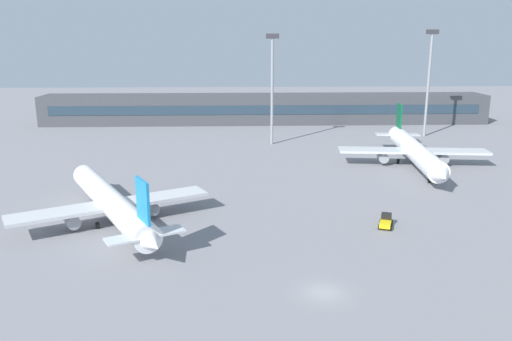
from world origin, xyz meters
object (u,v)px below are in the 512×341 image
floodlight_tower_west (429,76)px  airplane_mid (414,151)px  baggage_tug_yellow (386,221)px  floodlight_tower_east (272,82)px  airplane_near (110,201)px

floodlight_tower_west → airplane_mid: bearing=-113.2°
airplane_mid → floodlight_tower_west: 39.43m
baggage_tug_yellow → floodlight_tower_west: floodlight_tower_west is taller
baggage_tug_yellow → floodlight_tower_west: 76.91m
floodlight_tower_east → baggage_tug_yellow: bearing=-78.4°
airplane_near → floodlight_tower_west: 96.53m
floodlight_tower_west → airplane_near: bearing=-137.0°
baggage_tug_yellow → floodlight_tower_east: (-12.24, 59.54, 14.83)m
airplane_near → airplane_mid: size_ratio=0.83×
airplane_near → floodlight_tower_west: (69.99, 65.17, 13.17)m
airplane_mid → floodlight_tower_east: size_ratio=1.64×
airplane_mid → baggage_tug_yellow: size_ratio=11.42×
airplane_mid → floodlight_tower_east: bearing=138.4°
baggage_tug_yellow → floodlight_tower_west: size_ratio=0.14×
airplane_near → baggage_tug_yellow: (39.53, -3.74, -2.27)m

